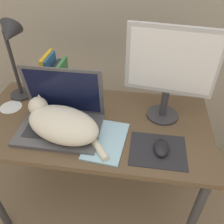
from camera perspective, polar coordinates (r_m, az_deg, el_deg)
name	(u,v)px	position (r m, az deg, el deg)	size (l,w,h in m)	color
desk	(94,134)	(1.30, -4.46, -5.42)	(1.21, 0.61, 0.75)	brown
laptop	(61,118)	(1.20, -12.17, -1.31)	(0.40, 0.28, 0.29)	#4C4C51
cat	(61,123)	(1.15, -12.14, -2.60)	(0.45, 0.32, 0.14)	beige
external_monitor	(170,69)	(1.14, 13.78, 9.95)	(0.42, 0.17, 0.48)	#333338
mousepad	(158,150)	(1.11, 10.96, -9.04)	(0.25, 0.21, 0.00)	#232328
computer_mouse	(161,147)	(1.10, 11.78, -8.36)	(0.07, 0.11, 0.03)	black
book_row	(56,77)	(1.41, -13.33, 8.11)	(0.10, 0.16, 0.25)	gold
desk_lamp	(12,48)	(1.34, -22.92, 13.96)	(0.17, 0.17, 0.46)	#28282D
notepad	(106,141)	(1.12, -1.42, -6.88)	(0.20, 0.29, 0.01)	#99C6E0
cd_disc	(11,107)	(1.44, -23.14, 1.10)	(0.12, 0.12, 0.00)	silver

